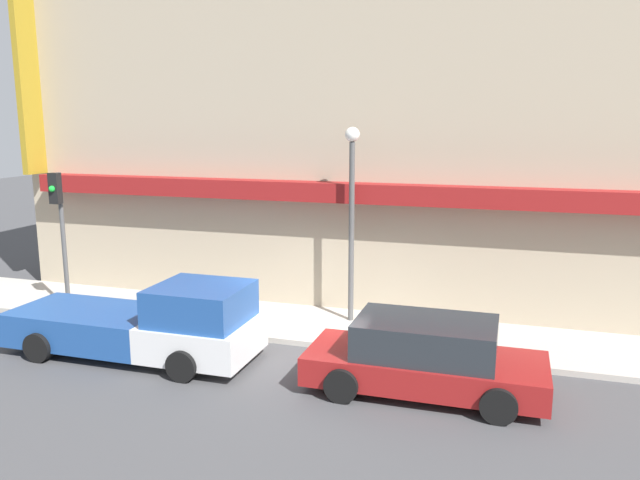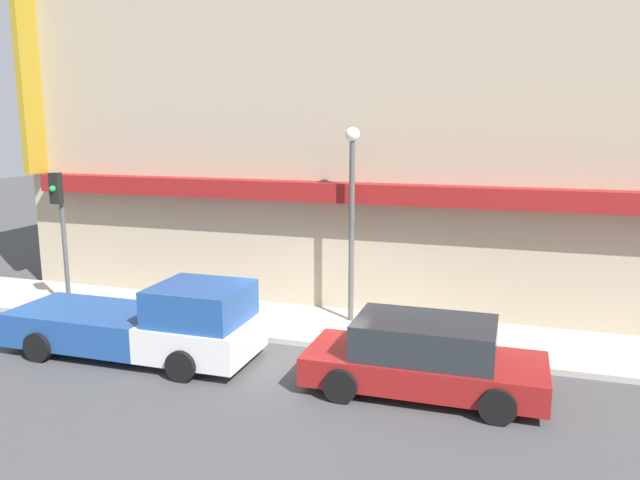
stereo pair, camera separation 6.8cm
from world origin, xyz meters
name	(u,v)px [view 1 (the left image)]	position (x,y,z in m)	size (l,w,h in m)	color
ground_plane	(307,347)	(0.00, 0.00, 0.00)	(80.00, 80.00, 0.00)	#424244
sidewalk	(325,326)	(0.00, 1.38, 0.07)	(36.00, 2.75, 0.13)	#ADA89E
building	(354,97)	(-0.01, 4.24, 5.81)	(19.80, 3.80, 11.65)	tan
pickup_truck	(149,324)	(-3.15, -1.60, 0.76)	(5.68, 2.16, 1.74)	silver
parked_car	(425,357)	(2.92, -1.60, 0.70)	(4.55, 2.06, 1.45)	maroon
fire_hydrant	(401,326)	(2.04, 0.82, 0.46)	(0.17, 0.17, 0.65)	#196633
street_lamp	(352,200)	(0.55, 1.87, 3.24)	(0.36, 0.36, 4.89)	#4C4C4C
traffic_light	(60,217)	(-6.97, 0.36, 2.69)	(0.28, 0.42, 3.72)	#4C4C4C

